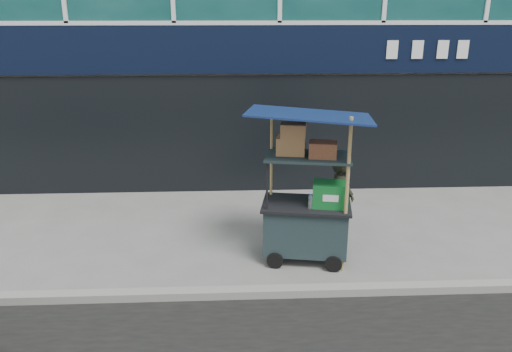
{
  "coord_description": "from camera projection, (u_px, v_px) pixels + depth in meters",
  "views": [
    {
      "loc": [
        -0.9,
        -6.02,
        3.69
      ],
      "look_at": [
        -0.57,
        1.2,
        1.23
      ],
      "focal_mm": 35.0,
      "sensor_mm": 36.0,
      "label": 1
    }
  ],
  "objects": [
    {
      "name": "vendor_cart",
      "position": [
        307.0,
        209.0,
        7.46
      ],
      "size": [
        1.92,
        1.5,
        2.35
      ],
      "rotation": [
        0.0,
        0.0,
        -0.17
      ],
      "color": "#182729",
      "rests_on": "ground"
    },
    {
      "name": "ground",
      "position": [
        301.0,
        287.0,
        6.92
      ],
      "size": [
        80.0,
        80.0,
        0.0
      ],
      "primitive_type": "plane",
      "color": "slate",
      "rests_on": "ground"
    },
    {
      "name": "curb",
      "position": [
        303.0,
        291.0,
        6.71
      ],
      "size": [
        80.0,
        0.18,
        0.12
      ],
      "primitive_type": "cube",
      "color": "gray",
      "rests_on": "ground"
    },
    {
      "name": "vendor_man",
      "position": [
        341.0,
        204.0,
        7.73
      ],
      "size": [
        0.58,
        0.68,
        1.58
      ],
      "primitive_type": "imported",
      "rotation": [
        0.0,
        0.0,
        1.16
      ],
      "color": "black",
      "rests_on": "ground"
    }
  ]
}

